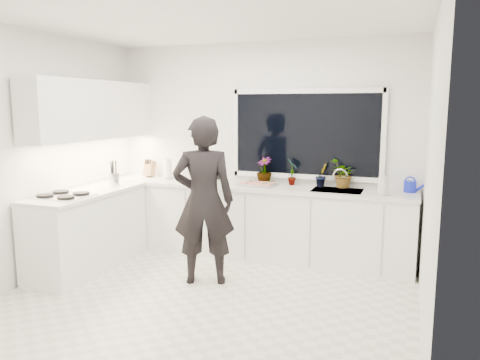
% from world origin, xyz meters
% --- Properties ---
extents(floor, '(4.00, 3.50, 0.02)m').
position_xyz_m(floor, '(0.00, 0.00, -0.01)').
color(floor, beige).
rests_on(floor, ground).
extents(wall_back, '(4.00, 0.02, 2.70)m').
position_xyz_m(wall_back, '(0.00, 1.76, 1.35)').
color(wall_back, white).
rests_on(wall_back, ground).
extents(wall_left, '(0.02, 3.50, 2.70)m').
position_xyz_m(wall_left, '(-2.01, 0.00, 1.35)').
color(wall_left, white).
rests_on(wall_left, ground).
extents(wall_right, '(0.02, 3.50, 2.70)m').
position_xyz_m(wall_right, '(2.01, 0.00, 1.35)').
color(wall_right, white).
rests_on(wall_right, ground).
extents(ceiling, '(4.00, 3.50, 0.02)m').
position_xyz_m(ceiling, '(0.00, 0.00, 2.71)').
color(ceiling, white).
rests_on(ceiling, wall_back).
extents(window, '(1.80, 0.02, 1.00)m').
position_xyz_m(window, '(0.60, 1.73, 1.55)').
color(window, black).
rests_on(window, wall_back).
extents(base_cabinets_back, '(3.92, 0.58, 0.88)m').
position_xyz_m(base_cabinets_back, '(0.00, 1.45, 0.44)').
color(base_cabinets_back, white).
rests_on(base_cabinets_back, floor).
extents(base_cabinets_left, '(0.58, 1.60, 0.88)m').
position_xyz_m(base_cabinets_left, '(-1.67, 0.35, 0.44)').
color(base_cabinets_left, white).
rests_on(base_cabinets_left, floor).
extents(countertop_back, '(3.94, 0.62, 0.04)m').
position_xyz_m(countertop_back, '(0.00, 1.44, 0.90)').
color(countertop_back, silver).
rests_on(countertop_back, base_cabinets_back).
extents(countertop_left, '(0.62, 1.60, 0.04)m').
position_xyz_m(countertop_left, '(-1.67, 0.35, 0.90)').
color(countertop_left, silver).
rests_on(countertop_left, base_cabinets_left).
extents(upper_cabinets, '(0.34, 2.10, 0.70)m').
position_xyz_m(upper_cabinets, '(-1.79, 0.70, 1.85)').
color(upper_cabinets, white).
rests_on(upper_cabinets, wall_left).
extents(sink, '(0.58, 0.42, 0.14)m').
position_xyz_m(sink, '(1.05, 1.45, 0.87)').
color(sink, silver).
rests_on(sink, countertop_back).
extents(faucet, '(0.03, 0.03, 0.22)m').
position_xyz_m(faucet, '(1.05, 1.65, 1.03)').
color(faucet, silver).
rests_on(faucet, countertop_back).
extents(stovetop, '(0.56, 0.48, 0.03)m').
position_xyz_m(stovetop, '(-1.69, -0.00, 0.94)').
color(stovetop, black).
rests_on(stovetop, countertop_left).
extents(person, '(0.77, 0.64, 1.80)m').
position_xyz_m(person, '(-0.20, 0.41, 0.90)').
color(person, black).
rests_on(person, floor).
extents(pizza_tray, '(0.46, 0.36, 0.03)m').
position_xyz_m(pizza_tray, '(0.08, 1.42, 0.94)').
color(pizza_tray, silver).
rests_on(pizza_tray, countertop_back).
extents(pizza, '(0.42, 0.32, 0.01)m').
position_xyz_m(pizza, '(0.08, 1.42, 0.95)').
color(pizza, '#A9161B').
rests_on(pizza, pizza_tray).
extents(watering_can, '(0.15, 0.15, 0.13)m').
position_xyz_m(watering_can, '(1.85, 1.61, 0.98)').
color(watering_can, '#1522CA').
rests_on(watering_can, countertop_back).
extents(paper_towel_roll, '(0.13, 0.13, 0.26)m').
position_xyz_m(paper_towel_roll, '(-1.26, 1.55, 1.05)').
color(paper_towel_roll, white).
rests_on(paper_towel_roll, countertop_back).
extents(knife_block, '(0.14, 0.12, 0.22)m').
position_xyz_m(knife_block, '(-1.57, 1.59, 1.03)').
color(knife_block, '#A1724A').
rests_on(knife_block, countertop_back).
extents(utensil_crock, '(0.16, 0.16, 0.16)m').
position_xyz_m(utensil_crock, '(-1.60, 0.80, 1.00)').
color(utensil_crock, '#BDBCC1').
rests_on(utensil_crock, countertop_left).
extents(picture_frame_large, '(0.21, 0.11, 0.28)m').
position_xyz_m(picture_frame_large, '(-0.63, 1.69, 1.06)').
color(picture_frame_large, black).
rests_on(picture_frame_large, countertop_back).
extents(picture_frame_small, '(0.25, 0.05, 0.30)m').
position_xyz_m(picture_frame_small, '(-0.83, 1.69, 1.07)').
color(picture_frame_small, black).
rests_on(picture_frame_small, countertop_back).
extents(herb_plants, '(1.29, 0.37, 0.34)m').
position_xyz_m(herb_plants, '(0.75, 1.61, 1.09)').
color(herb_plants, '#26662D').
rests_on(herb_plants, countertop_back).
extents(soap_bottles, '(0.15, 0.15, 0.29)m').
position_xyz_m(soap_bottles, '(1.57, 1.30, 1.05)').
color(soap_bottles, '#D8BF66').
rests_on(soap_bottles, countertop_back).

